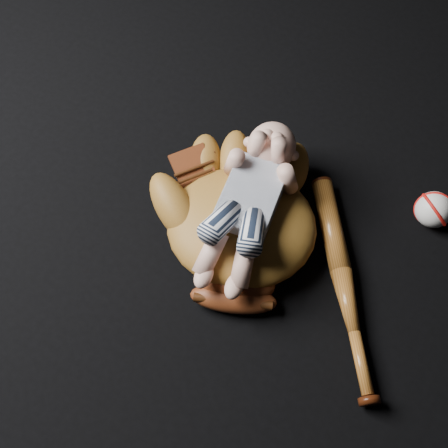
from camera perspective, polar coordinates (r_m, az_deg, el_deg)
The scene contains 4 objects.
baseball_glove at distance 1.08m, azimuth 1.82°, elevation 0.19°, with size 0.36×0.41×0.13m, color brown, non-canonical shape.
newborn_baby at distance 1.03m, azimuth 2.27°, elevation 1.86°, with size 0.17×0.36×0.15m, color #D8A18B, non-canonical shape.
baseball_bat at distance 1.09m, azimuth 12.06°, elevation -5.96°, with size 0.04×0.46×0.04m, color brown, non-canonical shape.
baseball at distance 1.20m, azimuth 20.54°, elevation 1.37°, with size 0.07×0.07×0.07m, color silver.
Camera 1 is at (0.29, -0.52, 1.01)m, focal length 45.00 mm.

